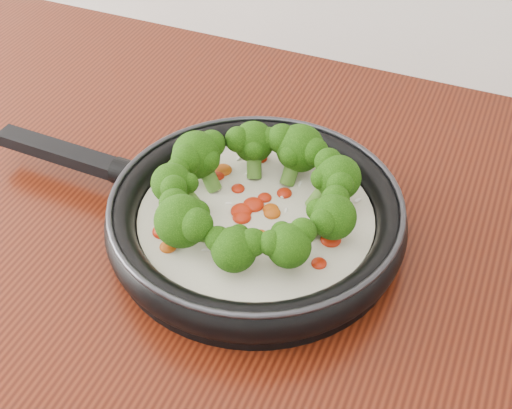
% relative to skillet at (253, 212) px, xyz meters
% --- Properties ---
extents(skillet, '(0.53, 0.35, 0.10)m').
position_rel_skillet_xyz_m(skillet, '(0.00, 0.00, 0.00)').
color(skillet, black).
rests_on(skillet, counter).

